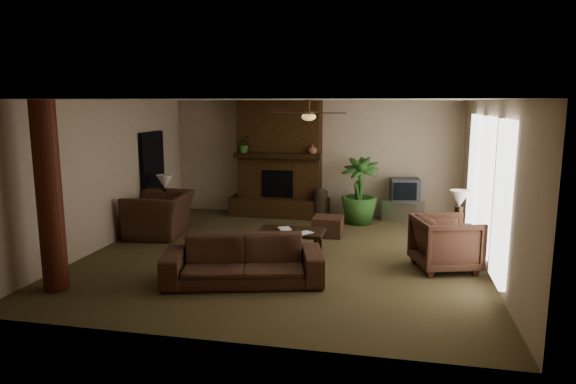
% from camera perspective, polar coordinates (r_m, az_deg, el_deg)
% --- Properties ---
extents(room_shell, '(7.00, 7.00, 7.00)m').
position_cam_1_polar(room_shell, '(9.09, -0.52, 1.43)').
color(room_shell, brown).
rests_on(room_shell, ground).
extents(fireplace, '(2.40, 0.70, 2.80)m').
position_cam_1_polar(fireplace, '(12.41, -0.94, 2.62)').
color(fireplace, '#513115').
rests_on(fireplace, ground).
extents(windows, '(0.08, 3.65, 2.35)m').
position_cam_1_polar(windows, '(9.22, 21.21, 0.55)').
color(windows, white).
rests_on(windows, ground).
extents(log_column, '(0.36, 0.36, 2.80)m').
position_cam_1_polar(log_column, '(8.15, -25.15, -0.55)').
color(log_column, '#592516').
rests_on(log_column, ground).
extents(doorway, '(0.10, 1.00, 2.10)m').
position_cam_1_polar(doorway, '(11.99, -14.89, 1.50)').
color(doorway, black).
rests_on(doorway, ground).
extents(ceiling_fan, '(1.35, 1.35, 0.37)m').
position_cam_1_polar(ceiling_fan, '(9.21, 2.33, 8.59)').
color(ceiling_fan, '#312016').
rests_on(ceiling_fan, ceiling).
extents(sofa, '(2.53, 1.30, 0.95)m').
position_cam_1_polar(sofa, '(7.91, -5.04, -6.79)').
color(sofa, '#462B1E').
rests_on(sofa, ground).
extents(armchair_left, '(1.03, 1.46, 1.19)m').
position_cam_1_polar(armchair_left, '(10.95, -14.19, -1.67)').
color(armchair_left, '#462B1E').
rests_on(armchair_left, ground).
extents(armchair_right, '(1.14, 1.18, 0.99)m').
position_cam_1_polar(armchair_right, '(8.88, 17.26, -5.22)').
color(armchair_right, '#462B1E').
rests_on(armchair_right, ground).
extents(coffee_table, '(1.20, 0.70, 0.43)m').
position_cam_1_polar(coffee_table, '(9.43, 0.36, -4.64)').
color(coffee_table, black).
rests_on(coffee_table, ground).
extents(ottoman, '(0.62, 0.62, 0.40)m').
position_cam_1_polar(ottoman, '(10.70, 4.49, -3.84)').
color(ottoman, '#462B1E').
rests_on(ottoman, ground).
extents(tv_stand, '(0.98, 0.80, 0.50)m').
position_cam_1_polar(tv_stand, '(12.20, 12.71, -2.08)').
color(tv_stand, silver).
rests_on(tv_stand, ground).
extents(tv, '(0.71, 0.60, 0.52)m').
position_cam_1_polar(tv, '(12.09, 12.94, 0.27)').
color(tv, '#333335').
rests_on(tv, tv_stand).
extents(floor_vase, '(0.34, 0.34, 0.77)m').
position_cam_1_polar(floor_vase, '(12.03, 3.64, -1.13)').
color(floor_vase, '#32271B').
rests_on(floor_vase, ground).
extents(floor_plant, '(0.98, 1.59, 0.85)m').
position_cam_1_polar(floor_plant, '(11.81, 7.93, -1.46)').
color(floor_plant, '#305A24').
rests_on(floor_plant, ground).
extents(side_table_left, '(0.56, 0.56, 0.55)m').
position_cam_1_polar(side_table_left, '(11.54, -13.25, -2.67)').
color(side_table_left, black).
rests_on(side_table_left, ground).
extents(lamp_left, '(0.42, 0.42, 0.65)m').
position_cam_1_polar(lamp_left, '(11.41, -13.62, 0.89)').
color(lamp_left, '#312016').
rests_on(lamp_left, side_table_left).
extents(side_table_right, '(0.59, 0.59, 0.55)m').
position_cam_1_polar(side_table_right, '(9.77, 18.71, -5.24)').
color(side_table_right, black).
rests_on(side_table_right, ground).
extents(lamp_right, '(0.40, 0.40, 0.65)m').
position_cam_1_polar(lamp_right, '(9.66, 18.63, -0.99)').
color(lamp_right, '#312016').
rests_on(lamp_right, side_table_right).
extents(mantel_plant, '(0.43, 0.47, 0.33)m').
position_cam_1_polar(mantel_plant, '(12.27, -4.95, 5.16)').
color(mantel_plant, '#305A24').
rests_on(mantel_plant, fireplace).
extents(mantel_vase, '(0.25, 0.26, 0.22)m').
position_cam_1_polar(mantel_vase, '(11.91, 2.77, 4.78)').
color(mantel_vase, brown).
rests_on(mantel_vase, fireplace).
extents(book_a, '(0.21, 0.11, 0.29)m').
position_cam_1_polar(book_a, '(9.40, -1.03, -3.41)').
color(book_a, '#999999').
rests_on(book_a, coffee_table).
extents(book_b, '(0.18, 0.15, 0.29)m').
position_cam_1_polar(book_b, '(9.21, 1.41, -3.69)').
color(book_b, '#999999').
rests_on(book_b, coffee_table).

